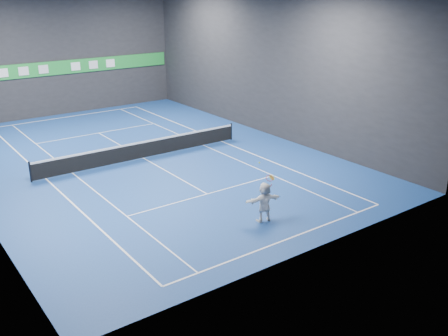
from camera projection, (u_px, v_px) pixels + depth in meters
ground at (144, 158)px, 28.20m from camera, size 26.00×26.00×0.00m
wall_back at (58, 54)px, 36.53m from camera, size 18.00×0.10×9.00m
wall_front at (316, 133)px, 16.78m from camera, size 18.00×0.10×9.00m
wall_right at (267, 64)px, 31.63m from camera, size 0.10×26.00×9.00m
baseline_near at (287, 239)px, 19.16m from camera, size 10.98×0.08×0.01m
baseline_far at (70, 117)px, 37.23m from camera, size 10.98×0.08×0.01m
sideline_doubles_left at (46, 179)px, 25.16m from camera, size 0.08×23.78×0.01m
sideline_doubles_right at (222, 142)px, 31.23m from camera, size 0.08×23.78×0.01m
sideline_singles_left at (73, 173)px, 25.92m from camera, size 0.06×23.78×0.01m
sideline_singles_right at (204, 145)px, 30.47m from camera, size 0.06×23.78×0.01m
service_line_near at (207, 194)px, 23.33m from camera, size 8.23×0.06×0.01m
service_line_far at (99, 133)px, 33.06m from camera, size 8.23×0.06×0.01m
center_service_line at (144, 158)px, 28.19m from camera, size 0.06×12.80×0.01m
player at (264, 202)px, 20.38m from camera, size 1.64×0.82×1.69m
tennis_ball at (259, 163)px, 19.81m from camera, size 0.06×0.06×0.06m
tennis_net at (143, 149)px, 28.01m from camera, size 12.50×0.10×1.07m
sponsor_banner at (60, 68)px, 36.82m from camera, size 17.64×0.11×1.00m
tennis_racket at (270, 180)px, 20.27m from camera, size 0.52×0.35×0.61m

